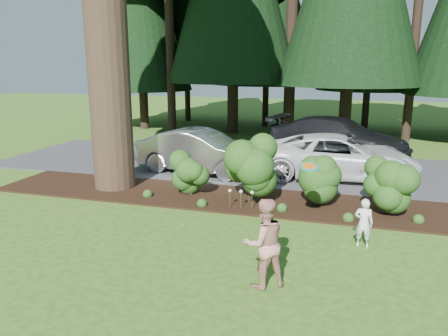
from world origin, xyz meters
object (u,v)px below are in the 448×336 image
(car_silver_wagon, at_px, (201,152))
(adult, at_px, (264,243))
(car_white_suv, at_px, (339,156))
(frisbee, at_px, (309,167))
(car_dark_suv, at_px, (338,138))
(child, at_px, (364,223))

(car_silver_wagon, bearing_deg, adult, -143.91)
(car_white_suv, bearing_deg, car_silver_wagon, 93.42)
(frisbee, bearing_deg, car_silver_wagon, 131.31)
(car_silver_wagon, relative_size, frisbee, 10.12)
(car_dark_suv, distance_m, child, 9.00)
(child, bearing_deg, frisbee, -7.83)
(car_silver_wagon, bearing_deg, child, -124.01)
(car_dark_suv, xyz_separation_m, adult, (-0.81, -11.17, -0.06))
(car_silver_wagon, distance_m, child, 7.38)
(adult, height_order, frisbee, frisbee)
(car_silver_wagon, height_order, car_white_suv, car_silver_wagon)
(adult, relative_size, frisbee, 3.52)
(car_silver_wagon, xyz_separation_m, child, (5.39, -5.04, -0.25))
(child, relative_size, frisbee, 2.37)
(adult, bearing_deg, car_dark_suv, -128.18)
(car_silver_wagon, relative_size, car_white_suv, 0.88)
(child, relative_size, adult, 0.67)
(child, bearing_deg, car_dark_suv, -78.86)
(car_white_suv, xyz_separation_m, adult, (-0.96, -7.91, 0.04))
(car_white_suv, height_order, child, car_white_suv)
(child, height_order, adult, adult)
(car_white_suv, height_order, frisbee, frisbee)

